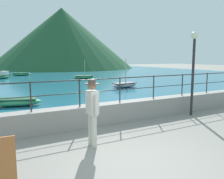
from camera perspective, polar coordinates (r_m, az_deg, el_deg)
name	(u,v)px	position (r m, az deg, el deg)	size (l,w,h in m)	color
ground_plane	(135,166)	(5.25, 5.67, -18.13)	(120.00, 120.00, 0.00)	gray
promenade_wall	(80,117)	(7.81, -7.85, -6.63)	(20.00, 0.56, 0.70)	gray
railing	(80,88)	(7.63, -7.98, 0.40)	(18.44, 0.04, 0.90)	#282623
lake_water	(10,77)	(29.91, -23.76, 2.87)	(64.00, 44.32, 0.06)	#236B89
hill_main	(62,38)	(51.14, -12.11, 12.15)	(29.71, 29.71, 12.51)	#1E4C2D
person_walking	(92,109)	(6.00, -4.87, -4.85)	(0.38, 0.57, 1.75)	beige
lamp_post	(194,60)	(9.68, 19.39, 6.82)	(0.28, 0.28, 3.28)	#232326
boat_1	(21,74)	(30.96, -21.40, 3.56)	(2.46, 1.50, 0.36)	#338C59
boat_2	(125,85)	(17.42, 3.12, 1.16)	(2.43, 1.32, 2.10)	gray
boat_3	(84,77)	(24.71, -6.91, 3.10)	(2.40, 1.19, 2.01)	#338C59
boat_4	(16,102)	(11.68, -22.56, -2.80)	(2.46, 1.53, 0.36)	#338C59
boat_5	(4,76)	(27.72, -25.07, 3.06)	(1.99, 2.42, 0.76)	#338C59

